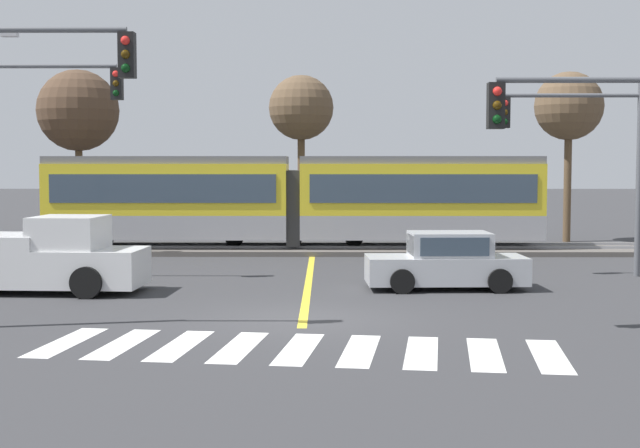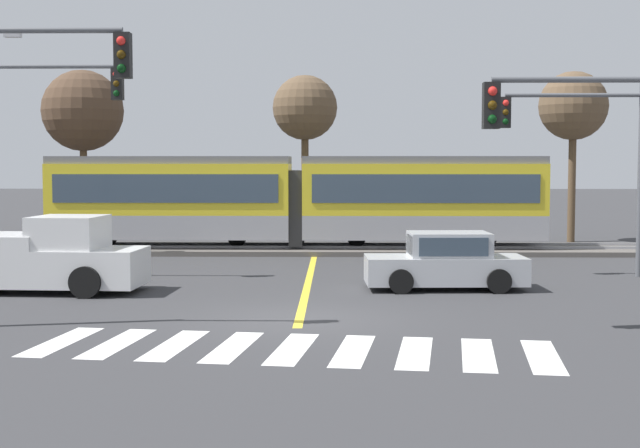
{
  "view_description": "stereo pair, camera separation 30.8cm",
  "coord_description": "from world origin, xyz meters",
  "px_view_note": "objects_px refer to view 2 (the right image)",
  "views": [
    {
      "loc": [
        0.48,
        -18.87,
        3.33
      ],
      "look_at": [
        0.32,
        6.67,
        1.6
      ],
      "focal_mm": 50.0,
      "sensor_mm": 36.0,
      "label": 1
    },
    {
      "loc": [
        0.79,
        -18.87,
        3.33
      ],
      "look_at": [
        0.32,
        6.67,
        1.6
      ],
      "focal_mm": 50.0,
      "sensor_mm": 36.0,
      "label": 2
    }
  ],
  "objects_px": {
    "traffic_light_mid_right": "(591,146)",
    "bare_tree_east": "(305,109)",
    "bare_tree_far_east": "(573,107)",
    "traffic_light_near_right": "(603,149)",
    "sedan_crossing": "(446,263)",
    "traffic_light_near_left": "(11,120)",
    "light_rail_tram": "(297,198)",
    "bare_tree_west": "(83,111)",
    "traffic_light_mid_left": "(27,128)",
    "pickup_truck": "(44,260)"
  },
  "relations": [
    {
      "from": "traffic_light_near_right",
      "to": "bare_tree_far_east",
      "type": "distance_m",
      "value": 21.23
    },
    {
      "from": "traffic_light_mid_right",
      "to": "bare_tree_east",
      "type": "distance_m",
      "value": 15.73
    },
    {
      "from": "traffic_light_near_right",
      "to": "light_rail_tram",
      "type": "bearing_deg",
      "value": 112.47
    },
    {
      "from": "traffic_light_mid_left",
      "to": "traffic_light_mid_right",
      "type": "relative_size",
      "value": 1.14
    },
    {
      "from": "light_rail_tram",
      "to": "bare_tree_far_east",
      "type": "xyz_separation_m",
      "value": [
        11.52,
        4.37,
        3.67
      ]
    },
    {
      "from": "traffic_light_near_left",
      "to": "sedan_crossing",
      "type": "bearing_deg",
      "value": 31.44
    },
    {
      "from": "light_rail_tram",
      "to": "bare_tree_west",
      "type": "xyz_separation_m",
      "value": [
        -9.81,
        5.99,
        3.61
      ]
    },
    {
      "from": "traffic_light_near_right",
      "to": "bare_tree_east",
      "type": "xyz_separation_m",
      "value": [
        -6.57,
        21.68,
        2.1
      ]
    },
    {
      "from": "light_rail_tram",
      "to": "bare_tree_west",
      "type": "height_order",
      "value": "bare_tree_west"
    },
    {
      "from": "traffic_light_near_left",
      "to": "bare_tree_east",
      "type": "distance_m",
      "value": 22.03
    },
    {
      "from": "bare_tree_west",
      "to": "bare_tree_far_east",
      "type": "height_order",
      "value": "bare_tree_west"
    },
    {
      "from": "light_rail_tram",
      "to": "traffic_light_near_right",
      "type": "height_order",
      "value": "traffic_light_near_right"
    },
    {
      "from": "sedan_crossing",
      "to": "bare_tree_east",
      "type": "xyz_separation_m",
      "value": [
        -4.28,
        15.6,
        5.01
      ]
    },
    {
      "from": "traffic_light_mid_left",
      "to": "bare_tree_east",
      "type": "xyz_separation_m",
      "value": [
        7.48,
        13.77,
        1.36
      ]
    },
    {
      "from": "traffic_light_mid_left",
      "to": "bare_tree_far_east",
      "type": "height_order",
      "value": "bare_tree_far_east"
    },
    {
      "from": "traffic_light_near_left",
      "to": "traffic_light_near_right",
      "type": "bearing_deg",
      "value": -1.54
    },
    {
      "from": "traffic_light_mid_left",
      "to": "traffic_light_mid_right",
      "type": "bearing_deg",
      "value": 3.13
    },
    {
      "from": "light_rail_tram",
      "to": "traffic_light_near_left",
      "type": "distance_m",
      "value": 16.8
    },
    {
      "from": "bare_tree_west",
      "to": "bare_tree_east",
      "type": "xyz_separation_m",
      "value": [
        9.93,
        -0.51,
        0.05
      ]
    },
    {
      "from": "bare_tree_far_east",
      "to": "pickup_truck",
      "type": "bearing_deg",
      "value": -139.21
    },
    {
      "from": "traffic_light_mid_right",
      "to": "traffic_light_near_right",
      "type": "distance_m",
      "value": 9.09
    },
    {
      "from": "light_rail_tram",
      "to": "pickup_truck",
      "type": "xyz_separation_m",
      "value": [
        -6.1,
        -10.83,
        -1.21
      ]
    },
    {
      "from": "sedan_crossing",
      "to": "traffic_light_near_left",
      "type": "xyz_separation_m",
      "value": [
        -9.43,
        -5.77,
        3.5
      ]
    },
    {
      "from": "light_rail_tram",
      "to": "bare_tree_east",
      "type": "xyz_separation_m",
      "value": [
        0.12,
        5.48,
        3.66
      ]
    },
    {
      "from": "traffic_light_mid_left",
      "to": "bare_tree_west",
      "type": "bearing_deg",
      "value": 99.73
    },
    {
      "from": "pickup_truck",
      "to": "bare_tree_far_east",
      "type": "distance_m",
      "value": 23.78
    },
    {
      "from": "traffic_light_mid_left",
      "to": "traffic_light_near_left",
      "type": "xyz_separation_m",
      "value": [
        2.33,
        -7.59,
        -0.15
      ]
    },
    {
      "from": "bare_tree_east",
      "to": "bare_tree_far_east",
      "type": "height_order",
      "value": "bare_tree_far_east"
    },
    {
      "from": "pickup_truck",
      "to": "traffic_light_near_left",
      "type": "xyz_separation_m",
      "value": [
        1.07,
        -5.05,
        3.36
      ]
    },
    {
      "from": "sedan_crossing",
      "to": "bare_tree_far_east",
      "type": "bearing_deg",
      "value": 63.85
    },
    {
      "from": "bare_tree_west",
      "to": "traffic_light_mid_right",
      "type": "bearing_deg",
      "value": -35.52
    },
    {
      "from": "traffic_light_mid_left",
      "to": "bare_tree_far_east",
      "type": "distance_m",
      "value": 22.78
    },
    {
      "from": "traffic_light_mid_left",
      "to": "bare_tree_far_east",
      "type": "bearing_deg",
      "value": 33.85
    },
    {
      "from": "sedan_crossing",
      "to": "traffic_light_mid_right",
      "type": "xyz_separation_m",
      "value": [
        4.55,
        2.72,
        3.16
      ]
    },
    {
      "from": "traffic_light_mid_left",
      "to": "traffic_light_near_left",
      "type": "relative_size",
      "value": 1.05
    },
    {
      "from": "bare_tree_far_east",
      "to": "traffic_light_near_right",
      "type": "bearing_deg",
      "value": -103.2
    },
    {
      "from": "sedan_crossing",
      "to": "traffic_light_near_left",
      "type": "distance_m",
      "value": 11.6
    },
    {
      "from": "traffic_light_near_right",
      "to": "traffic_light_mid_left",
      "type": "bearing_deg",
      "value": 150.64
    },
    {
      "from": "pickup_truck",
      "to": "traffic_light_near_right",
      "type": "xyz_separation_m",
      "value": [
        12.79,
        -5.37,
        2.77
      ]
    },
    {
      "from": "traffic_light_near_left",
      "to": "light_rail_tram",
      "type": "bearing_deg",
      "value": 72.45
    },
    {
      "from": "traffic_light_mid_left",
      "to": "traffic_light_near_left",
      "type": "bearing_deg",
      "value": -72.91
    },
    {
      "from": "sedan_crossing",
      "to": "traffic_light_mid_right",
      "type": "relative_size",
      "value": 0.73
    },
    {
      "from": "light_rail_tram",
      "to": "traffic_light_mid_left",
      "type": "height_order",
      "value": "traffic_light_mid_left"
    },
    {
      "from": "sedan_crossing",
      "to": "traffic_light_near_left",
      "type": "bearing_deg",
      "value": -148.56
    },
    {
      "from": "traffic_light_mid_right",
      "to": "bare_tree_east",
      "type": "height_order",
      "value": "bare_tree_east"
    },
    {
      "from": "traffic_light_mid_right",
      "to": "bare_tree_far_east",
      "type": "height_order",
      "value": "bare_tree_far_east"
    },
    {
      "from": "traffic_light_mid_right",
      "to": "bare_tree_west",
      "type": "distance_m",
      "value": 23.12
    },
    {
      "from": "sedan_crossing",
      "to": "pickup_truck",
      "type": "xyz_separation_m",
      "value": [
        -10.5,
        -0.71,
        0.14
      ]
    },
    {
      "from": "sedan_crossing",
      "to": "bare_tree_east",
      "type": "bearing_deg",
      "value": 105.36
    },
    {
      "from": "bare_tree_west",
      "to": "sedan_crossing",
      "type": "bearing_deg",
      "value": -48.58
    }
  ]
}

